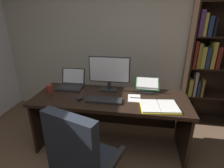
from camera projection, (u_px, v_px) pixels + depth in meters
name	position (u px, v px, depth m)	size (l,w,h in m)	color
wall_back	(125.00, 40.00, 2.96)	(4.79, 0.12, 2.55)	beige
desk	(111.00, 107.00, 2.33)	(1.88, 0.70, 0.72)	black
bookshelf	(210.00, 53.00, 2.62)	(0.78, 0.30, 2.29)	black
office_chair	(82.00, 164.00, 1.60)	(0.70, 0.62, 0.98)	#232326
monitor	(109.00, 73.00, 2.32)	(0.54, 0.16, 0.45)	#232326
laptop	(71.00, 84.00, 2.47)	(0.33, 0.31, 0.23)	#232326
keyboard	(104.00, 100.00, 2.08)	(0.42, 0.15, 0.02)	#232326
computer_mouse	(80.00, 98.00, 2.12)	(0.06, 0.10, 0.04)	#232326
reading_stand_with_book	(147.00, 85.00, 2.35)	(0.30, 0.25, 0.15)	#232326
open_binder	(159.00, 106.00, 1.94)	(0.44, 0.35, 0.02)	yellow
notepad	(134.00, 98.00, 2.14)	(0.15, 0.21, 0.01)	white
pen	(136.00, 98.00, 2.14)	(0.01, 0.01, 0.14)	black
coffee_mug	(50.00, 88.00, 2.32)	(0.08, 0.08, 0.10)	maroon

